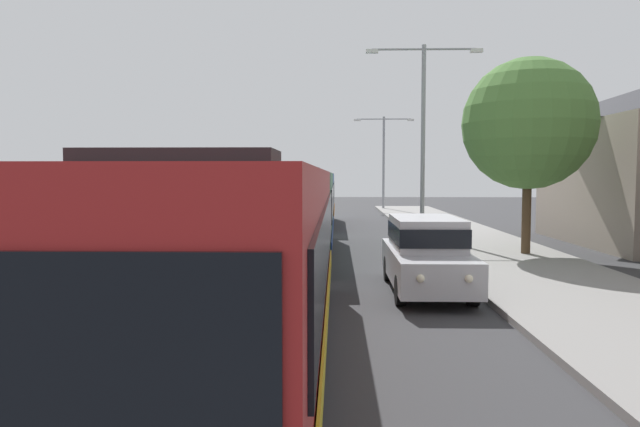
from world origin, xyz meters
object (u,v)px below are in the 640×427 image
object	(u,v)px
bus_middle	(313,197)
roadside_tree	(529,124)
streetlamp_mid	(423,121)
bus_lead	(245,258)
bus_second_in_line	(298,210)
white_suv	(426,251)
streetlamp_far	(384,152)

from	to	relation	value
bus_middle	roadside_tree	size ratio (longest dim) A/B	1.51
bus_middle	streetlamp_mid	xyz separation A→B (m)	(5.40, -7.25, 3.74)
bus_lead	bus_middle	bearing A→B (deg)	90.00
bus_second_in_line	bus_middle	world-z (taller)	same
bus_lead	roadside_tree	bearing A→B (deg)	55.79
white_suv	streetlamp_mid	bearing A→B (deg)	82.10
bus_second_in_line	white_suv	world-z (taller)	bus_second_in_line
bus_second_in_line	bus_middle	size ratio (longest dim) A/B	1.05
bus_second_in_line	bus_middle	distance (m)	12.80
streetlamp_mid	streetlamp_far	distance (m)	22.34
bus_middle	streetlamp_far	size ratio (longest dim) A/B	1.37
streetlamp_far	bus_middle	bearing A→B (deg)	-109.69
streetlamp_far	roadside_tree	distance (m)	28.48
bus_middle	bus_second_in_line	bearing A→B (deg)	-90.00
white_suv	streetlamp_far	xyz separation A→B (m)	(1.70, 34.59, 3.83)
bus_second_in_line	streetlamp_far	xyz separation A→B (m)	(5.40, 27.88, 3.17)
white_suv	roadside_tree	world-z (taller)	roadside_tree
bus_middle	white_suv	world-z (taller)	bus_middle
roadside_tree	bus_lead	bearing A→B (deg)	-124.21
bus_second_in_line	roadside_tree	world-z (taller)	roadside_tree
bus_second_in_line	roadside_tree	xyz separation A→B (m)	(8.25, -0.45, 3.09)
bus_middle	bus_lead	bearing A→B (deg)	-90.00
streetlamp_far	bus_second_in_line	bearing A→B (deg)	-100.96
white_suv	bus_lead	bearing A→B (deg)	-122.17
streetlamp_mid	streetlamp_far	size ratio (longest dim) A/B	1.13
bus_lead	roadside_tree	size ratio (longest dim) A/B	1.72
streetlamp_mid	bus_lead	bearing A→B (deg)	-106.58
bus_lead	streetlamp_mid	world-z (taller)	streetlamp_mid
bus_lead	streetlamp_far	distance (m)	40.95
white_suv	streetlamp_mid	distance (m)	13.13
bus_second_in_line	white_suv	xyz separation A→B (m)	(3.70, -6.71, -0.66)
bus_second_in_line	white_suv	size ratio (longest dim) A/B	2.17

